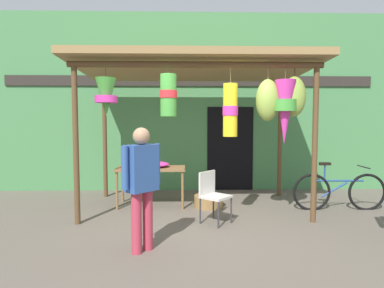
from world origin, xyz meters
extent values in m
plane|color=#60564C|center=(0.00, 0.00, 0.00)|extent=(30.00, 30.00, 0.00)
cube|color=#47844C|center=(0.00, 2.62, 2.11)|extent=(9.60, 0.25, 4.21)
cube|color=#2D2823|center=(0.00, 2.48, 2.61)|extent=(8.64, 0.04, 0.24)
cube|color=black|center=(0.96, 2.49, 1.00)|extent=(1.10, 0.03, 2.00)
cylinder|color=brown|center=(-1.88, -0.08, 1.28)|extent=(0.09, 0.09, 2.56)
cylinder|color=brown|center=(1.97, -0.08, 1.28)|extent=(0.09, 0.09, 2.56)
cylinder|color=brown|center=(-1.88, 1.85, 1.28)|extent=(0.09, 0.09, 2.56)
cylinder|color=brown|center=(1.97, 1.85, 1.28)|extent=(0.09, 0.09, 2.56)
cylinder|color=brown|center=(0.04, -0.08, 2.56)|extent=(4.06, 0.10, 0.10)
cylinder|color=brown|center=(0.04, 1.85, 2.71)|extent=(4.06, 0.10, 0.10)
cube|color=olive|center=(0.04, 0.88, 2.68)|extent=(4.36, 2.44, 0.24)
cylinder|color=brown|center=(-1.41, -0.03, 2.43)|extent=(0.01, 0.01, 0.15)
cone|color=green|center=(-1.41, -0.03, 2.05)|extent=(0.33, 0.33, 0.61)
cylinder|color=#D13399|center=(-1.41, -0.03, 2.01)|extent=(0.36, 0.36, 0.11)
cylinder|color=brown|center=(-0.41, -0.04, 2.46)|extent=(0.01, 0.01, 0.09)
cylinder|color=green|center=(-0.41, -0.04, 2.08)|extent=(0.26, 0.26, 0.68)
cylinder|color=red|center=(-0.41, -0.04, 2.09)|extent=(0.28, 0.28, 0.12)
cylinder|color=brown|center=(0.58, -0.10, 2.38)|extent=(0.01, 0.01, 0.25)
cylinder|color=yellow|center=(0.58, -0.10, 1.84)|extent=(0.23, 0.23, 0.84)
cylinder|color=#D13399|center=(0.58, -0.10, 1.83)|extent=(0.25, 0.25, 0.15)
cylinder|color=brown|center=(1.45, -0.13, 2.41)|extent=(0.01, 0.01, 0.19)
cone|color=#D13399|center=(1.45, -0.13, 1.81)|extent=(0.33, 0.33, 1.02)
cylinder|color=green|center=(1.45, -0.13, 1.91)|extent=(0.36, 0.36, 0.18)
cylinder|color=#4C3D23|center=(1.62, -0.07, 2.44)|extent=(0.02, 0.02, 0.13)
ellipsoid|color=#89A842|center=(1.62, -0.07, 2.06)|extent=(0.37, 0.32, 0.64)
cylinder|color=#4C3D23|center=(1.20, -0.05, 2.42)|extent=(0.02, 0.02, 0.17)
ellipsoid|color=#89A842|center=(1.20, -0.05, 2.00)|extent=(0.38, 0.33, 0.67)
cube|color=brown|center=(-0.80, 1.06, 0.74)|extent=(1.33, 0.69, 0.04)
cylinder|color=brown|center=(-1.42, 0.77, 0.36)|extent=(0.05, 0.05, 0.72)
cylinder|color=brown|center=(-0.19, 0.77, 0.36)|extent=(0.05, 0.05, 0.72)
cylinder|color=brown|center=(-1.42, 1.35, 0.36)|extent=(0.05, 0.05, 0.72)
cylinder|color=brown|center=(-0.19, 1.35, 0.36)|extent=(0.05, 0.05, 0.72)
ellipsoid|color=#D13399|center=(-0.85, 1.08, 0.82)|extent=(0.81, 0.57, 0.12)
ellipsoid|color=green|center=(-0.73, 1.02, 0.82)|extent=(0.36, 0.28, 0.08)
cube|color=beige|center=(0.36, -0.12, 0.44)|extent=(0.56, 0.56, 0.04)
cube|color=beige|center=(0.22, 0.00, 0.64)|extent=(0.29, 0.32, 0.40)
cylinder|color=#333338|center=(0.37, -0.37, 0.22)|extent=(0.03, 0.03, 0.44)
cylinder|color=#333338|center=(0.61, -0.10, 0.22)|extent=(0.03, 0.03, 0.44)
cylinder|color=#333338|center=(0.10, -0.13, 0.22)|extent=(0.03, 0.03, 0.44)
cylinder|color=#333338|center=(0.34, 0.14, 0.22)|extent=(0.03, 0.03, 0.44)
cylinder|color=olive|center=(0.32, 0.91, 0.11)|extent=(0.56, 0.56, 0.23)
torus|color=black|center=(3.28, 0.64, 0.33)|extent=(0.71, 0.06, 0.71)
torus|color=black|center=(2.24, 0.66, 0.33)|extent=(0.71, 0.06, 0.71)
cylinder|color=navy|center=(2.76, 0.65, 0.55)|extent=(0.88, 0.05, 0.04)
cylinder|color=navy|center=(2.66, 0.65, 0.38)|extent=(0.49, 0.05, 0.31)
cylinder|color=navy|center=(2.47, 0.66, 0.71)|extent=(0.03, 0.03, 0.30)
cube|color=black|center=(2.47, 0.66, 0.87)|extent=(0.20, 0.08, 0.05)
cylinder|color=#262628|center=(3.20, 0.64, 0.81)|extent=(0.03, 0.44, 0.02)
cylinder|color=#B23347|center=(-0.63, -1.17, 0.39)|extent=(0.13, 0.13, 0.78)
cylinder|color=#B23347|center=(-0.76, -1.30, 0.39)|extent=(0.13, 0.13, 0.78)
cube|color=#2D5193|center=(-0.69, -1.24, 1.08)|extent=(0.44, 0.44, 0.59)
cylinder|color=#2D5193|center=(-0.52, -1.06, 1.11)|extent=(0.08, 0.08, 0.53)
cylinder|color=#2D5193|center=(-0.87, -1.42, 1.11)|extent=(0.08, 0.08, 0.53)
sphere|color=tan|center=(-0.69, -1.24, 1.48)|extent=(0.22, 0.22, 0.22)
camera|label=1|loc=(-0.17, -5.35, 1.66)|focal=30.70mm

